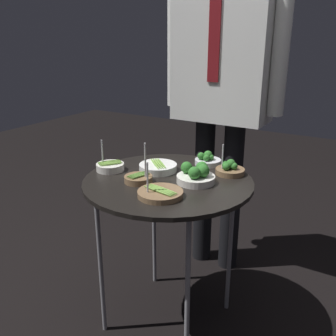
{
  "coord_description": "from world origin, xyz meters",
  "views": [
    {
      "loc": [
        0.76,
        -1.27,
        1.29
      ],
      "look_at": [
        0.0,
        0.0,
        0.77
      ],
      "focal_mm": 40.0,
      "sensor_mm": 36.0,
      "label": 1
    }
  ],
  "objects_px": {
    "bowl_broccoli_center": "(230,169)",
    "bowl_asparagus_mid_left": "(110,166)",
    "bowl_asparagus_front_right": "(158,167)",
    "bowl_asparagus_back_left": "(139,178)",
    "bowl_asparagus_front_center": "(160,193)",
    "bowl_broccoli_near_rim": "(196,175)",
    "serving_cart": "(168,190)",
    "bowl_broccoli_mid_right": "(207,160)",
    "waiter_figure": "(223,73)"
  },
  "relations": [
    {
      "from": "waiter_figure",
      "to": "bowl_broccoli_near_rim",
      "type": "bearing_deg",
      "value": -76.21
    },
    {
      "from": "bowl_asparagus_back_left",
      "to": "bowl_asparagus_mid_left",
      "type": "distance_m",
      "value": 0.2
    },
    {
      "from": "bowl_asparagus_front_right",
      "to": "bowl_asparagus_front_center",
      "type": "relative_size",
      "value": 0.97
    },
    {
      "from": "bowl_broccoli_mid_right",
      "to": "waiter_figure",
      "type": "height_order",
      "value": "waiter_figure"
    },
    {
      "from": "bowl_broccoli_center",
      "to": "bowl_asparagus_mid_left",
      "type": "bearing_deg",
      "value": -154.36
    },
    {
      "from": "bowl_asparagus_back_left",
      "to": "bowl_asparagus_front_right",
      "type": "bearing_deg",
      "value": 91.62
    },
    {
      "from": "bowl_broccoli_mid_right",
      "to": "waiter_figure",
      "type": "xyz_separation_m",
      "value": [
        -0.08,
        0.31,
        0.37
      ]
    },
    {
      "from": "bowl_asparagus_mid_left",
      "to": "bowl_broccoli_center",
      "type": "bearing_deg",
      "value": 25.64
    },
    {
      "from": "bowl_asparagus_front_right",
      "to": "bowl_broccoli_near_rim",
      "type": "relative_size",
      "value": 1.06
    },
    {
      "from": "bowl_asparagus_front_right",
      "to": "bowl_asparagus_front_center",
      "type": "xyz_separation_m",
      "value": [
        0.16,
        -0.24,
        -0.0
      ]
    },
    {
      "from": "bowl_asparagus_front_right",
      "to": "bowl_asparagus_mid_left",
      "type": "bearing_deg",
      "value": -150.76
    },
    {
      "from": "bowl_broccoli_mid_right",
      "to": "bowl_broccoli_near_rim",
      "type": "bearing_deg",
      "value": -75.9
    },
    {
      "from": "bowl_asparagus_front_right",
      "to": "waiter_figure",
      "type": "xyz_separation_m",
      "value": [
        0.08,
        0.51,
        0.38
      ]
    },
    {
      "from": "waiter_figure",
      "to": "bowl_broccoli_center",
      "type": "bearing_deg",
      "value": -60.66
    },
    {
      "from": "bowl_broccoli_center",
      "to": "bowl_asparagus_front_center",
      "type": "bearing_deg",
      "value": -110.3
    },
    {
      "from": "bowl_broccoli_mid_right",
      "to": "bowl_broccoli_near_rim",
      "type": "relative_size",
      "value": 0.77
    },
    {
      "from": "serving_cart",
      "to": "waiter_figure",
      "type": "height_order",
      "value": "waiter_figure"
    },
    {
      "from": "bowl_asparagus_front_right",
      "to": "bowl_broccoli_near_rim",
      "type": "height_order",
      "value": "bowl_broccoli_near_rim"
    },
    {
      "from": "bowl_asparagus_mid_left",
      "to": "bowl_broccoli_center",
      "type": "relative_size",
      "value": 1.05
    },
    {
      "from": "bowl_broccoli_near_rim",
      "to": "waiter_figure",
      "type": "xyz_separation_m",
      "value": [
        -0.13,
        0.55,
        0.36
      ]
    },
    {
      "from": "bowl_asparagus_back_left",
      "to": "waiter_figure",
      "type": "xyz_separation_m",
      "value": [
        0.07,
        0.66,
        0.38
      ]
    },
    {
      "from": "bowl_asparagus_front_center",
      "to": "bowl_broccoli_near_rim",
      "type": "bearing_deg",
      "value": 74.96
    },
    {
      "from": "bowl_broccoli_near_rim",
      "to": "bowl_asparagus_front_center",
      "type": "distance_m",
      "value": 0.2
    },
    {
      "from": "bowl_broccoli_mid_right",
      "to": "bowl_asparagus_front_center",
      "type": "relative_size",
      "value": 0.71
    },
    {
      "from": "serving_cart",
      "to": "bowl_asparagus_front_right",
      "type": "xyz_separation_m",
      "value": [
        -0.09,
        0.07,
        0.06
      ]
    },
    {
      "from": "bowl_asparagus_front_right",
      "to": "bowl_broccoli_center",
      "type": "height_order",
      "value": "bowl_broccoli_center"
    },
    {
      "from": "serving_cart",
      "to": "bowl_broccoli_near_rim",
      "type": "relative_size",
      "value": 4.55
    },
    {
      "from": "bowl_asparagus_mid_left",
      "to": "waiter_figure",
      "type": "relative_size",
      "value": 0.08
    },
    {
      "from": "bowl_broccoli_near_rim",
      "to": "bowl_asparagus_mid_left",
      "type": "height_order",
      "value": "bowl_asparagus_mid_left"
    },
    {
      "from": "bowl_asparagus_back_left",
      "to": "bowl_asparagus_front_center",
      "type": "bearing_deg",
      "value": -26.59
    },
    {
      "from": "bowl_asparagus_back_left",
      "to": "waiter_figure",
      "type": "distance_m",
      "value": 0.77
    },
    {
      "from": "bowl_broccoli_near_rim",
      "to": "bowl_broccoli_mid_right",
      "type": "bearing_deg",
      "value": 104.1
    },
    {
      "from": "bowl_broccoli_mid_right",
      "to": "bowl_asparagus_front_right",
      "type": "xyz_separation_m",
      "value": [
        -0.15,
        -0.19,
        -0.01
      ]
    },
    {
      "from": "bowl_broccoli_mid_right",
      "to": "serving_cart",
      "type": "bearing_deg",
      "value": -103.18
    },
    {
      "from": "serving_cart",
      "to": "bowl_broccoli_center",
      "type": "bearing_deg",
      "value": 43.98
    },
    {
      "from": "serving_cart",
      "to": "bowl_asparagus_mid_left",
      "type": "bearing_deg",
      "value": -172.26
    },
    {
      "from": "bowl_asparagus_back_left",
      "to": "bowl_asparagus_mid_left",
      "type": "bearing_deg",
      "value": 164.79
    },
    {
      "from": "bowl_broccoli_mid_right",
      "to": "bowl_asparagus_back_left",
      "type": "xyz_separation_m",
      "value": [
        -0.15,
        -0.35,
        -0.01
      ]
    },
    {
      "from": "bowl_asparagus_back_left",
      "to": "bowl_asparagus_front_right",
      "type": "relative_size",
      "value": 1.01
    },
    {
      "from": "bowl_broccoli_near_rim",
      "to": "waiter_figure",
      "type": "distance_m",
      "value": 0.67
    },
    {
      "from": "bowl_asparagus_front_center",
      "to": "bowl_asparagus_mid_left",
      "type": "distance_m",
      "value": 0.37
    },
    {
      "from": "serving_cart",
      "to": "bowl_asparagus_front_center",
      "type": "bearing_deg",
      "value": -68.49
    },
    {
      "from": "bowl_asparagus_front_center",
      "to": "bowl_broccoli_center",
      "type": "xyz_separation_m",
      "value": [
        0.13,
        0.36,
        0.01
      ]
    },
    {
      "from": "bowl_asparagus_back_left",
      "to": "waiter_figure",
      "type": "height_order",
      "value": "waiter_figure"
    },
    {
      "from": "bowl_broccoli_near_rim",
      "to": "bowl_asparagus_mid_left",
      "type": "distance_m",
      "value": 0.41
    },
    {
      "from": "bowl_asparagus_front_center",
      "to": "bowl_asparagus_mid_left",
      "type": "relative_size",
      "value": 1.25
    },
    {
      "from": "waiter_figure",
      "to": "bowl_asparagus_front_center",
      "type": "bearing_deg",
      "value": -83.75
    },
    {
      "from": "bowl_asparagus_back_left",
      "to": "bowl_broccoli_near_rim",
      "type": "height_order",
      "value": "bowl_asparagus_back_left"
    },
    {
      "from": "serving_cart",
      "to": "bowl_asparagus_back_left",
      "type": "height_order",
      "value": "bowl_asparagus_back_left"
    },
    {
      "from": "bowl_asparagus_front_center",
      "to": "bowl_broccoli_mid_right",
      "type": "bearing_deg",
      "value": 90.72
    }
  ]
}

